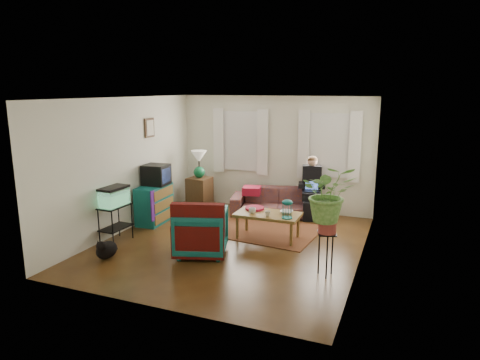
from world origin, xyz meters
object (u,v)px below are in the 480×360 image
at_px(dresser, 154,204).
at_px(aquarium_stand, 116,224).
at_px(sofa, 278,197).
at_px(plant_stand, 326,254).
at_px(armchair, 201,229).
at_px(coffee_table, 268,226).
at_px(side_table, 200,192).

relative_size(dresser, aquarium_stand, 1.29).
relative_size(sofa, plant_stand, 3.00).
height_order(sofa, dresser, same).
bearing_deg(sofa, armchair, -114.01).
bearing_deg(armchair, coffee_table, -143.88).
bearing_deg(plant_stand, dresser, 161.47).
distance_m(aquarium_stand, armchair, 1.71).
bearing_deg(armchair, plant_stand, 159.49).
xyz_separation_m(dresser, coffee_table, (2.51, -0.06, -0.15)).
relative_size(dresser, armchair, 1.03).
xyz_separation_m(dresser, aquarium_stand, (-0.01, -1.26, -0.05)).
height_order(side_table, aquarium_stand, side_table).
distance_m(dresser, plant_stand, 4.03).
bearing_deg(plant_stand, coffee_table, 137.12).
bearing_deg(side_table, armchair, -62.27).
relative_size(sofa, aquarium_stand, 2.96).
relative_size(sofa, armchair, 2.36).
distance_m(armchair, plant_stand, 2.13).
relative_size(coffee_table, plant_stand, 1.76).
height_order(sofa, armchair, armchair).
bearing_deg(plant_stand, sofa, 119.89).
distance_m(dresser, aquarium_stand, 1.26).
bearing_deg(dresser, armchair, -37.83).
height_order(side_table, plant_stand, side_table).
relative_size(dresser, coffee_table, 0.74).
relative_size(side_table, armchair, 0.83).
relative_size(sofa, side_table, 2.85).
bearing_deg(coffee_table, side_table, 145.96).
height_order(dresser, coffee_table, dresser).
bearing_deg(dresser, side_table, 73.39).
distance_m(side_table, plant_stand, 4.40).
bearing_deg(side_table, dresser, -103.68).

